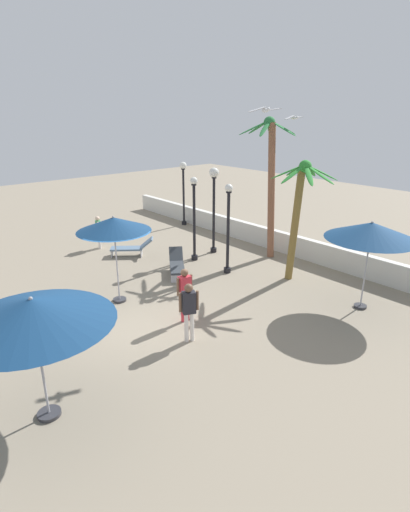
{
  "coord_description": "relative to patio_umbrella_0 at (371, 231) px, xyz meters",
  "views": [
    {
      "loc": [
        9.89,
        -5.53,
        6.11
      ],
      "look_at": [
        0.0,
        3.02,
        1.4
      ],
      "focal_mm": 28.31,
      "sensor_mm": 36.0,
      "label": 1
    }
  ],
  "objects": [
    {
      "name": "patio_umbrella_0",
      "position": [
        0.0,
        0.0,
        0.0
      ],
      "size": [
        2.8,
        2.8,
        2.94
      ],
      "color": "#333338",
      "rests_on": "ground_plane"
    },
    {
      "name": "patio_umbrella_2",
      "position": [
        -5.63,
        -5.77,
        0.06
      ],
      "size": [
        2.4,
        2.4,
        2.98
      ],
      "color": "#333338",
      "rests_on": "ground_plane"
    },
    {
      "name": "guest_2",
      "position": [
        -3.08,
        -4.93,
        -1.58
      ],
      "size": [
        0.26,
        0.56,
        1.72
      ],
      "color": "#D8333F",
      "rests_on": "ground_plane"
    },
    {
      "name": "lounge_chair_0",
      "position": [
        -6.32,
        -2.79,
        -2.23
      ],
      "size": [
        1.87,
        1.51,
        0.84
      ],
      "color": "#B7B7BC",
      "rests_on": "ground_plane"
    },
    {
      "name": "lamp_post_2",
      "position": [
        -5.09,
        -1.2,
        -0.68
      ],
      "size": [
        0.3,
        0.3,
        3.55
      ],
      "color": "black",
      "rests_on": "ground_plane"
    },
    {
      "name": "lamp_post_3",
      "position": [
        -11.93,
        1.96,
        -0.4
      ],
      "size": [
        0.38,
        0.38,
        3.51
      ],
      "color": "black",
      "rests_on": "ground_plane"
    },
    {
      "name": "palm_tree_0",
      "position": [
        -5.43,
        1.56,
        1.0
      ],
      "size": [
        2.52,
        2.38,
        5.91
      ],
      "color": "brown",
      "rests_on": "ground_plane"
    },
    {
      "name": "seagull_0",
      "position": [
        -2.42,
        -2.41,
        3.51
      ],
      "size": [
        0.43,
        1.03,
        0.16
      ],
      "color": "white"
    },
    {
      "name": "lamp_post_1",
      "position": [
        -7.3,
        0.05,
        -0.03
      ],
      "size": [
        0.43,
        0.43,
        3.83
      ],
      "color": "black",
      "rests_on": "ground_plane"
    },
    {
      "name": "seagull_1",
      "position": [
        -4.85,
        2.14,
        3.23
      ],
      "size": [
        0.38,
        0.96,
        0.16
      ],
      "color": "white"
    },
    {
      "name": "guest_0",
      "position": [
        -11.23,
        -3.63,
        -1.7
      ],
      "size": [
        0.52,
        0.37,
        1.54
      ],
      "color": "silver",
      "rests_on": "ground_plane"
    },
    {
      "name": "palm_tree_1",
      "position": [
        -2.89,
        0.17,
        0.28
      ],
      "size": [
        2.33,
        2.35,
        4.53
      ],
      "color": "olive",
      "rests_on": "ground_plane"
    },
    {
      "name": "patio_umbrella_1",
      "position": [
        -1.73,
        -9.67,
        -0.15
      ],
      "size": [
        3.18,
        3.18,
        2.79
      ],
      "color": "#333338",
      "rests_on": "ground_plane"
    },
    {
      "name": "guest_1",
      "position": [
        -2.09,
        -5.56,
        -1.56
      ],
      "size": [
        0.37,
        0.52,
        1.75
      ],
      "color": "silver",
      "rests_on": "ground_plane"
    },
    {
      "name": "lamp_post_0",
      "position": [
        -7.08,
        -1.26,
        -0.64
      ],
      "size": [
        0.31,
        0.31,
        3.58
      ],
      "color": "black",
      "rests_on": "ground_plane"
    },
    {
      "name": "boundary_wall",
      "position": [
        -4.2,
        2.47,
        -2.16
      ],
      "size": [
        25.2,
        0.3,
        0.93
      ],
      "primitive_type": "cube",
      "color": "silver",
      "rests_on": "ground_plane"
    },
    {
      "name": "ground_plane",
      "position": [
        -4.2,
        -6.17,
        -2.62
      ],
      "size": [
        56.0,
        56.0,
        0.0
      ],
      "primitive_type": "plane",
      "color": "gray"
    },
    {
      "name": "lounge_chair_1",
      "position": [
        -9.29,
        -3.04,
        -2.23
      ],
      "size": [
        1.59,
        1.82,
        0.84
      ],
      "color": "#B7B7BC",
      "rests_on": "ground_plane"
    }
  ]
}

